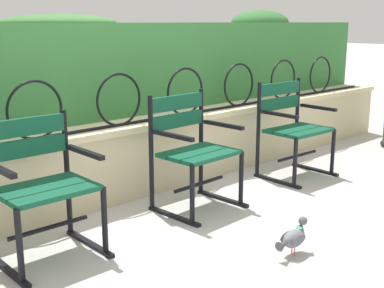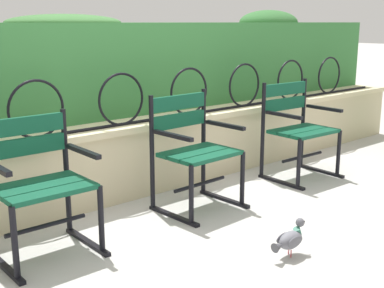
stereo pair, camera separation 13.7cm
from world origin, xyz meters
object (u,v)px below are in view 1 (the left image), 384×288
park_chair_left (40,183)px  park_chair_right (292,126)px  park_chair_centre (192,148)px  pigeon_near_chairs (294,238)px

park_chair_left → park_chair_right: 2.50m
park_chair_left → park_chair_centre: park_chair_centre is taller
park_chair_right → park_chair_centre: bearing=179.1°
park_chair_centre → park_chair_right: park_chair_centre is taller
park_chair_right → pigeon_near_chairs: (-1.39, -1.03, -0.36)m
pigeon_near_chairs → park_chair_right: bearing=36.6°
park_chair_left → park_chair_right: bearing=-0.7°
park_chair_centre → park_chair_right: bearing=-0.9°
park_chair_centre → park_chair_right: size_ratio=1.00×
park_chair_centre → pigeon_near_chairs: 1.12m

